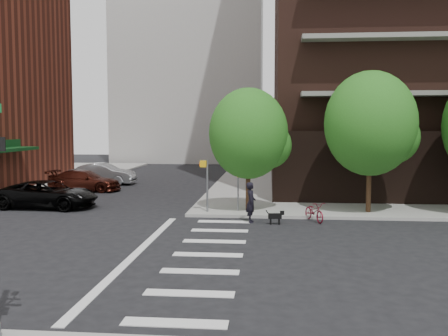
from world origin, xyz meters
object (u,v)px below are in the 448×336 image
parked_car_silver (103,174)px  dog_walker (251,202)px  parked_car_maroon (85,181)px  scooter (314,212)px  parked_car_black (47,194)px

parked_car_silver → dog_walker: size_ratio=2.64×
parked_car_maroon → scooter: (14.65, -9.62, -0.26)m
parked_car_silver → dog_walker: dog_walker is taller
parked_car_maroon → scooter: 17.53m
parked_car_maroon → dog_walker: dog_walker is taller
parked_car_maroon → dog_walker: (11.73, -10.12, 0.21)m
parked_car_black → dog_walker: bearing=-101.5°
parked_car_silver → dog_walker: bearing=-139.2°
parked_car_black → scooter: (14.01, -2.50, -0.28)m
dog_walker → parked_car_silver: bearing=37.0°
parked_car_black → dog_walker: dog_walker is taller
parked_car_black → parked_car_maroon: 7.15m
parked_car_maroon → parked_car_silver: parked_car_silver is taller
parked_car_maroon → scooter: size_ratio=2.82×
parked_car_maroon → parked_car_silver: 3.92m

